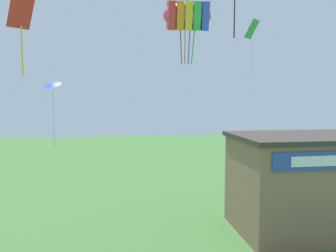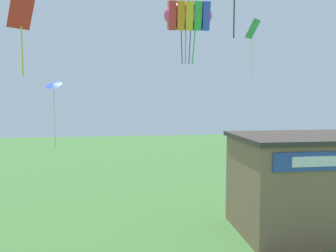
# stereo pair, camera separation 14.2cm
# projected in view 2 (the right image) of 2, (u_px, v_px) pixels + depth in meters

# --- Properties ---
(seaside_building) EXTENTS (7.58, 5.30, 5.39)m
(seaside_building) POSITION_uv_depth(u_px,v_px,m) (304.00, 183.00, 18.04)
(seaside_building) COLOR #84664C
(seaside_building) RESTS_ON ground_plane
(kite_rainbow_parafoil) EXTENTS (2.63, 1.86, 3.38)m
(kite_rainbow_parafoil) POSITION_uv_depth(u_px,v_px,m) (188.00, 16.00, 17.08)
(kite_rainbow_parafoil) COLOR #E54C8C
(kite_green_diamond) EXTENTS (0.86, 0.85, 2.74)m
(kite_green_diamond) POSITION_uv_depth(u_px,v_px,m) (253.00, 36.00, 16.22)
(kite_green_diamond) COLOR green
(kite_blue_delta) EXTENTS (1.15, 1.12, 3.52)m
(kite_blue_delta) POSITION_uv_depth(u_px,v_px,m) (54.00, 89.00, 16.78)
(kite_blue_delta) COLOR blue
(kite_red_diamond) EXTENTS (0.98, 0.94, 2.65)m
(kite_red_diamond) POSITION_uv_depth(u_px,v_px,m) (21.00, 21.00, 11.39)
(kite_red_diamond) COLOR red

